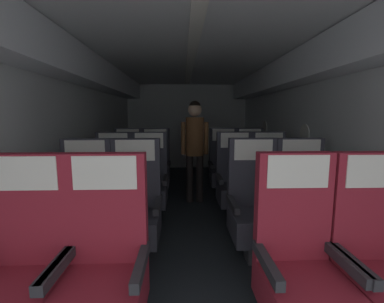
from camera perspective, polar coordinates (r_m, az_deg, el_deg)
The scene contains 19 objects.
ground at distance 3.69m, azimuth -0.08°, elevation -14.17°, with size 3.32×7.17×0.02m, color #23282D.
fuselage_shell at distance 3.68m, azimuth -0.22°, elevation 11.18°, with size 3.20×6.82×2.21m.
seat_a_left_window at distance 1.90m, azimuth -33.07°, elevation -21.50°, with size 0.49×0.50×1.16m.
seat_a_left_aisle at distance 1.73m, azimuth -18.67°, elevation -23.70°, with size 0.49×0.50×1.16m.
seat_a_right_aisle at distance 2.02m, azimuth 35.85°, elevation -19.94°, with size 0.49×0.50×1.16m.
seat_a_right_window at distance 1.80m, azimuth 22.58°, elevation -22.56°, with size 0.49×0.50×1.16m.
seat_b_left_window at distance 2.68m, azimuth -22.49°, elevation -12.11°, with size 0.49×0.50×1.16m.
seat_b_left_aisle at distance 2.57m, azimuth -12.37°, elevation -12.53°, with size 0.49×0.50×1.16m.
seat_b_right_aisle at distance 2.77m, azimuth 23.06°, elevation -11.51°, with size 0.49×0.50×1.16m.
seat_b_right_window at distance 2.62m, azimuth 13.49°, elevation -12.16°, with size 0.49×0.50×1.16m.
seat_c_left_window at distance 3.55m, azimuth -16.91°, elevation -6.94°, with size 0.49×0.50×1.16m.
seat_c_left_aisle at distance 3.47m, azimuth -9.38°, elevation -7.03°, with size 0.49×0.50×1.16m.
seat_c_right_aisle at distance 3.64m, azimuth 16.66°, elevation -6.56°, with size 0.49×0.50×1.16m.
seat_c_right_window at distance 3.52m, azimuth 9.44°, elevation -6.80°, with size 0.49×0.50×1.16m.
seat_d_left_window at distance 4.47m, azimuth -13.89°, elevation -3.77°, with size 0.49×0.50×1.16m.
seat_d_left_aisle at distance 4.40m, azimuth -8.01°, elevation -3.79°, with size 0.49×0.50×1.16m.
seat_d_right_aisle at distance 4.52m, azimuth 12.69°, elevation -3.59°, with size 0.49×0.50×1.16m.
seat_d_right_window at distance 4.43m, azimuth 6.96°, elevation -3.69°, with size 0.49×0.50×1.16m.
flight_attendant at distance 4.07m, azimuth 0.62°, elevation 2.40°, with size 0.43×0.28×1.60m.
Camera 1 is at (-0.12, -0.03, 1.39)m, focal length 24.31 mm.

